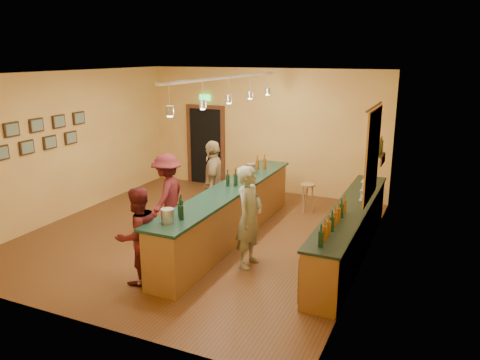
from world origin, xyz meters
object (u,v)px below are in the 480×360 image
at_px(back_counter, 350,230).
at_px(customer_b, 213,183).
at_px(bar_stool, 308,190).
at_px(customer_a, 138,236).
at_px(bartender, 249,217).
at_px(tasting_bar, 229,210).
at_px(customer_c, 167,195).

bearing_deg(back_counter, customer_b, 171.46).
bearing_deg(customer_b, back_counter, 60.53).
bearing_deg(bar_stool, customer_b, -135.59).
bearing_deg(customer_b, customer_a, -18.57).
height_order(bartender, customer_b, customer_b).
bearing_deg(bartender, tasting_bar, 44.62).
bearing_deg(customer_c, customer_b, 138.07).
distance_m(tasting_bar, customer_c, 1.29).
distance_m(bartender, customer_a, 1.87).
bearing_deg(bar_stool, tasting_bar, -113.14).
relative_size(customer_a, bar_stool, 2.33).
height_order(back_counter, customer_a, customer_a).
height_order(customer_b, bar_stool, customer_b).
bearing_deg(customer_a, tasting_bar, -173.62).
bearing_deg(customer_a, customer_b, -157.25).
xyz_separation_m(back_counter, tasting_bar, (-2.31, -0.18, 0.12)).
xyz_separation_m(back_counter, customer_c, (-3.56, -0.44, 0.34)).
distance_m(customer_a, bar_stool, 4.65).
bearing_deg(customer_a, bar_stool, -178.31).
distance_m(back_counter, customer_c, 3.60).
height_order(customer_b, customer_c, customer_b).
height_order(tasting_bar, bar_stool, tasting_bar).
distance_m(bartender, customer_b, 2.13).
relative_size(back_counter, bar_stool, 6.75).
height_order(bartender, bar_stool, bartender).
height_order(customer_a, customer_b, customer_b).
relative_size(bartender, bar_stool, 2.62).
distance_m(tasting_bar, customer_b, 0.96).
xyz_separation_m(customer_a, customer_b, (-0.12, 2.83, 0.13)).
height_order(back_counter, bar_stool, back_counter).
xyz_separation_m(customer_a, bar_stool, (1.49, 4.40, -0.26)).
bearing_deg(tasting_bar, bar_stool, 66.86).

